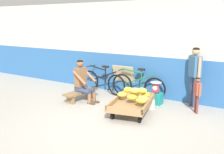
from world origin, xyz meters
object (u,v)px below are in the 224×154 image
at_px(bicycle_far_left, 138,85).
at_px(low_bench, 81,93).
at_px(weighing_scale, 156,87).
at_px(sign_board, 124,79).
at_px(banana_cart, 132,104).
at_px(customer_child, 197,91).
at_px(customer_adult, 195,70).
at_px(vendor_seated, 83,81).
at_px(shopping_bag, 151,104).
at_px(plastic_crate, 155,98).
at_px(bicycle_near_left, 103,82).

bearing_deg(bicycle_far_left, low_bench, -137.91).
xyz_separation_m(weighing_scale, sign_board, (-1.22, 0.50, -0.03)).
xyz_separation_m(banana_cart, bicycle_far_left, (-0.47, 1.28, 0.11)).
relative_size(low_bench, customer_child, 1.29).
relative_size(weighing_scale, customer_adult, 0.20).
relative_size(vendor_seated, shopping_bag, 4.75).
bearing_deg(banana_cart, shopping_bag, 64.27).
height_order(banana_cart, customer_adult, customer_adult).
bearing_deg(low_bench, sign_board, 62.98).
distance_m(vendor_seated, weighing_scale, 1.97).
height_order(weighing_scale, shopping_bag, weighing_scale).
bearing_deg(vendor_seated, plastic_crate, 24.20).
distance_m(bicycle_far_left, customer_adult, 1.69).
distance_m(vendor_seated, shopping_bag, 1.94).
bearing_deg(vendor_seated, bicycle_near_left, 89.33).
distance_m(low_bench, vendor_seated, 0.38).
distance_m(bicycle_near_left, customer_child, 2.92).
height_order(low_bench, bicycle_far_left, bicycle_far_left).
xyz_separation_m(weighing_scale, customer_child, (1.11, -0.15, 0.09)).
bearing_deg(bicycle_near_left, sign_board, 31.25).
bearing_deg(plastic_crate, shopping_bag, -82.72).
xyz_separation_m(sign_board, customer_child, (2.33, -0.66, 0.11)).
height_order(bicycle_near_left, shopping_bag, bicycle_near_left).
relative_size(low_bench, sign_board, 1.31).
height_order(plastic_crate, shopping_bag, plastic_crate).
bearing_deg(weighing_scale, customer_child, -7.93).
bearing_deg(shopping_bag, banana_cart, -115.73).
relative_size(banana_cart, weighing_scale, 5.28).
bearing_deg(weighing_scale, bicycle_far_left, 155.75).
height_order(vendor_seated, customer_child, vendor_seated).
bearing_deg(vendor_seated, shopping_bag, 11.01).
distance_m(banana_cart, shopping_bag, 0.60).
bearing_deg(plastic_crate, low_bench, -157.02).
distance_m(vendor_seated, sign_board, 1.44).
xyz_separation_m(banana_cart, vendor_seated, (-1.60, 0.17, 0.33)).
xyz_separation_m(bicycle_far_left, customer_child, (1.78, -0.46, 0.19)).
bearing_deg(low_bench, bicycle_far_left, 42.09).
height_order(weighing_scale, bicycle_near_left, bicycle_near_left).
relative_size(bicycle_far_left, customer_adult, 1.09).
relative_size(bicycle_near_left, bicycle_far_left, 1.00).
height_order(low_bench, customer_adult, customer_adult).
relative_size(sign_board, customer_adult, 0.56).
xyz_separation_m(sign_board, shopping_bag, (1.28, -0.95, -0.31)).
bearing_deg(shopping_bag, plastic_crate, 97.28).
relative_size(plastic_crate, shopping_bag, 1.50).
distance_m(low_bench, shopping_bag, 1.98).
bearing_deg(sign_board, customer_adult, -6.03).
bearing_deg(plastic_crate, customer_adult, 16.96).
relative_size(sign_board, customer_child, 0.99).
bearing_deg(customer_adult, banana_cart, -131.49).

